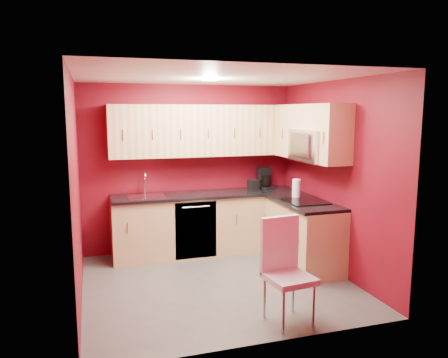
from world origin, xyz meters
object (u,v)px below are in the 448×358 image
coffee_maker (266,178)px  napkin_holder (253,185)px  sink (146,194)px  dining_chair (289,272)px  paper_towel (296,189)px  microwave (314,145)px

coffee_maker → napkin_holder: size_ratio=2.10×
sink → dining_chair: size_ratio=0.49×
coffee_maker → dining_chair: size_ratio=0.31×
napkin_holder → paper_towel: 0.85m
sink → paper_towel: bearing=-20.3°
microwave → coffee_maker: size_ratio=2.35×
sink → coffee_maker: 1.89m
sink → napkin_holder: bearing=1.5°
sink → microwave: bearing=-25.6°
sink → paper_towel: 2.12m
microwave → paper_towel: 0.68m
napkin_holder → coffee_maker: bearing=15.5°
paper_towel → napkin_holder: bearing=113.9°
microwave → dining_chair: 2.06m
microwave → sink: 2.43m
paper_towel → microwave: bearing=-68.2°
coffee_maker → dining_chair: (-0.79, -2.51, -0.54)m
paper_towel → dining_chair: paper_towel is taller
napkin_holder → paper_towel: size_ratio=0.59×
sink → napkin_holder: 1.64m
paper_towel → dining_chair: size_ratio=0.25×
coffee_maker → sink: bearing=171.0°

